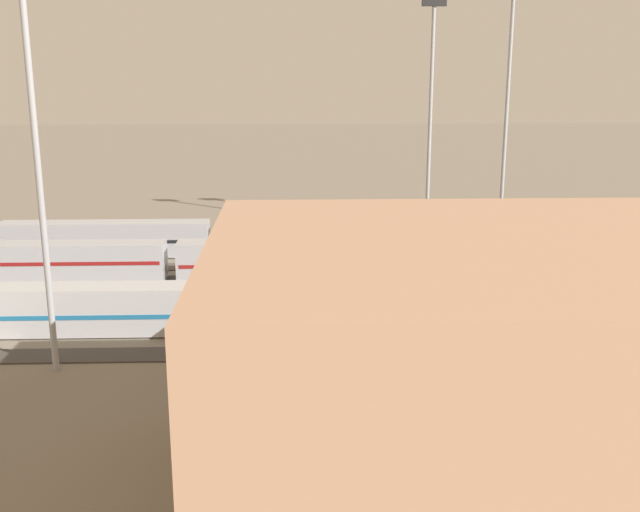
{
  "coord_description": "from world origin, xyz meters",
  "views": [
    {
      "loc": [
        -0.6,
        70.54,
        21.02
      ],
      "look_at": [
        -3.16,
        -2.02,
        2.5
      ],
      "focal_mm": 42.71,
      "sensor_mm": 36.0,
      "label": 1
    }
  ],
  "objects_px": {
    "train_on_track_1": "(323,237)",
    "light_mast_0": "(431,89)",
    "light_mast_1": "(32,105)",
    "train_on_track_3": "(294,260)",
    "train_on_track_5": "(382,286)",
    "light_mast_2": "(508,82)"
  },
  "relations": [
    {
      "from": "train_on_track_3",
      "to": "train_on_track_1",
      "type": "distance_m",
      "value": 10.51
    },
    {
      "from": "train_on_track_3",
      "to": "train_on_track_5",
      "type": "relative_size",
      "value": 11.98
    },
    {
      "from": "train_on_track_3",
      "to": "light_mast_0",
      "type": "distance_m",
      "value": 29.21
    },
    {
      "from": "train_on_track_1",
      "to": "train_on_track_5",
      "type": "bearing_deg",
      "value": 102.28
    },
    {
      "from": "train_on_track_5",
      "to": "light_mast_2",
      "type": "height_order",
      "value": "light_mast_2"
    },
    {
      "from": "train_on_track_3",
      "to": "light_mast_1",
      "type": "xyz_separation_m",
      "value": [
        16.81,
        22.49,
        16.32
      ]
    },
    {
      "from": "train_on_track_3",
      "to": "light_mast_0",
      "type": "bearing_deg",
      "value": -132.03
    },
    {
      "from": "train_on_track_1",
      "to": "light_mast_2",
      "type": "bearing_deg",
      "value": -161.5
    },
    {
      "from": "light_mast_2",
      "to": "train_on_track_1",
      "type": "bearing_deg",
      "value": 18.5
    },
    {
      "from": "light_mast_0",
      "to": "light_mast_1",
      "type": "xyz_separation_m",
      "value": [
        33.17,
        40.63,
        0.31
      ]
    },
    {
      "from": "train_on_track_1",
      "to": "light_mast_0",
      "type": "bearing_deg",
      "value": -148.16
    },
    {
      "from": "train_on_track_3",
      "to": "light_mast_2",
      "type": "relative_size",
      "value": 4.01
    },
    {
      "from": "train_on_track_1",
      "to": "light_mast_1",
      "type": "relative_size",
      "value": 2.46
    },
    {
      "from": "train_on_track_5",
      "to": "light_mast_2",
      "type": "relative_size",
      "value": 0.33
    },
    {
      "from": "train_on_track_5",
      "to": "light_mast_0",
      "type": "height_order",
      "value": "light_mast_0"
    },
    {
      "from": "light_mast_1",
      "to": "light_mast_2",
      "type": "bearing_deg",
      "value": -136.56
    },
    {
      "from": "train_on_track_3",
      "to": "light_mast_2",
      "type": "height_order",
      "value": "light_mast_2"
    },
    {
      "from": "train_on_track_5",
      "to": "light_mast_0",
      "type": "bearing_deg",
      "value": -107.29
    },
    {
      "from": "light_mast_1",
      "to": "light_mast_2",
      "type": "relative_size",
      "value": 0.97
    },
    {
      "from": "train_on_track_3",
      "to": "light_mast_0",
      "type": "relative_size",
      "value": 4.21
    },
    {
      "from": "train_on_track_3",
      "to": "train_on_track_5",
      "type": "bearing_deg",
      "value": 127.21
    },
    {
      "from": "light_mast_2",
      "to": "light_mast_1",
      "type": "bearing_deg",
      "value": 43.44
    }
  ]
}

